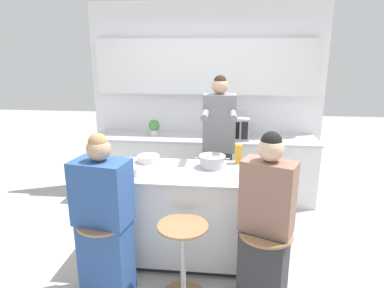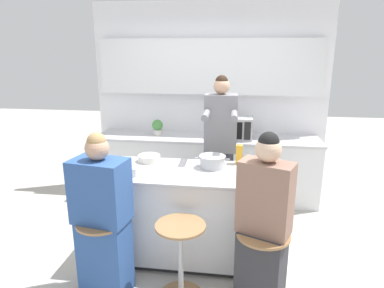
% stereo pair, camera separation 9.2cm
% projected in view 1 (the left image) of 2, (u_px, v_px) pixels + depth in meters
% --- Properties ---
extents(ground_plane, '(16.00, 16.00, 0.00)m').
position_uv_depth(ground_plane, '(191.00, 255.00, 3.54)').
color(ground_plane, '#B2ADA3').
extents(wall_back, '(3.32, 0.22, 2.70)m').
position_uv_depth(wall_back, '(205.00, 87.00, 4.87)').
color(wall_back, white).
rests_on(wall_back, ground_plane).
extents(back_counter, '(3.09, 0.64, 0.89)m').
position_uv_depth(back_counter, '(203.00, 167.00, 4.87)').
color(back_counter, silver).
rests_on(back_counter, ground_plane).
extents(kitchen_island, '(1.65, 0.73, 0.93)m').
position_uv_depth(kitchen_island, '(191.00, 214.00, 3.41)').
color(kitchen_island, black).
rests_on(kitchen_island, ground_plane).
extents(bar_stool_leftmost, '(0.42, 0.42, 0.69)m').
position_uv_depth(bar_stool_leftmost, '(105.00, 252.00, 2.89)').
color(bar_stool_leftmost, '#997047').
rests_on(bar_stool_leftmost, ground_plane).
extents(bar_stool_center, '(0.42, 0.42, 0.69)m').
position_uv_depth(bar_stool_center, '(183.00, 255.00, 2.84)').
color(bar_stool_center, '#997047').
rests_on(bar_stool_center, ground_plane).
extents(bar_stool_rightmost, '(0.42, 0.42, 0.69)m').
position_uv_depth(bar_stool_rightmost, '(264.00, 264.00, 2.73)').
color(bar_stool_rightmost, '#997047').
rests_on(bar_stool_rightmost, ground_plane).
extents(person_cooking, '(0.37, 0.58, 1.79)m').
position_uv_depth(person_cooking, '(218.00, 155.00, 3.90)').
color(person_cooking, '#383842').
rests_on(person_cooking, ground_plane).
extents(person_wrapped_blanket, '(0.48, 0.36, 1.44)m').
position_uv_depth(person_wrapped_blanket, '(104.00, 222.00, 2.82)').
color(person_wrapped_blanket, '#2D5193').
rests_on(person_wrapped_blanket, ground_plane).
extents(person_seated_near, '(0.45, 0.38, 1.49)m').
position_uv_depth(person_seated_near, '(266.00, 231.00, 2.68)').
color(person_seated_near, '#333338').
rests_on(person_seated_near, ground_plane).
extents(cooking_pot, '(0.35, 0.26, 0.12)m').
position_uv_depth(cooking_pot, '(212.00, 161.00, 3.38)').
color(cooking_pot, '#B7BABC').
rests_on(cooking_pot, kitchen_island).
extents(fruit_bowl, '(0.23, 0.23, 0.07)m').
position_uv_depth(fruit_bowl, '(148.00, 159.00, 3.55)').
color(fruit_bowl, silver).
rests_on(fruit_bowl, kitchen_island).
extents(mixing_bowl_steel, '(0.24, 0.24, 0.08)m').
position_uv_depth(mixing_bowl_steel, '(256.00, 162.00, 3.41)').
color(mixing_bowl_steel, silver).
rests_on(mixing_bowl_steel, kitchen_island).
extents(coffee_cup_near, '(0.11, 0.08, 0.08)m').
position_uv_depth(coffee_cup_near, '(135.00, 173.00, 3.13)').
color(coffee_cup_near, white).
rests_on(coffee_cup_near, kitchen_island).
extents(banana_bunch, '(0.14, 0.10, 0.04)m').
position_uv_depth(banana_bunch, '(116.00, 174.00, 3.15)').
color(banana_bunch, yellow).
rests_on(banana_bunch, kitchen_island).
extents(juice_carton, '(0.07, 0.07, 0.21)m').
position_uv_depth(juice_carton, '(239.00, 154.00, 3.49)').
color(juice_carton, gold).
rests_on(juice_carton, kitchen_island).
extents(microwave, '(0.47, 0.34, 0.30)m').
position_uv_depth(microwave, '(231.00, 128.00, 4.63)').
color(microwave, '#B2B5B7').
rests_on(microwave, back_counter).
extents(potted_plant, '(0.15, 0.15, 0.22)m').
position_uv_depth(potted_plant, '(154.00, 127.00, 4.79)').
color(potted_plant, beige).
rests_on(potted_plant, back_counter).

